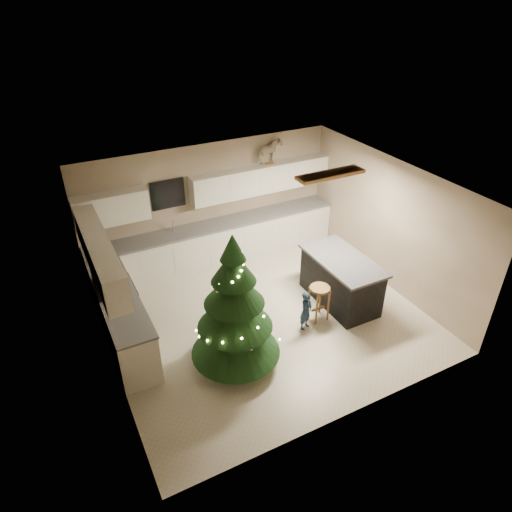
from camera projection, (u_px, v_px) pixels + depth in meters
name	position (u px, v px, depth m)	size (l,w,h in m)	color
ground_plane	(265.00, 317.00, 8.50)	(5.50, 5.50, 0.00)	beige
room_shell	(267.00, 235.00, 7.59)	(5.52, 5.02, 2.61)	tan
cabinetry	(185.00, 253.00, 8.99)	(5.50, 3.20, 2.00)	silver
island	(341.00, 280.00, 8.70)	(0.90, 1.70, 0.95)	black
bar_stool	(319.00, 295.00, 8.21)	(0.36, 0.36, 0.70)	olive
christmas_tree	(235.00, 314.00, 7.03)	(1.50, 1.45, 2.39)	#3F2816
toddler	(306.00, 311.00, 8.06)	(0.28, 0.18, 0.76)	#13253E
rocking_horse	(270.00, 152.00, 9.59)	(0.65, 0.46, 0.52)	olive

